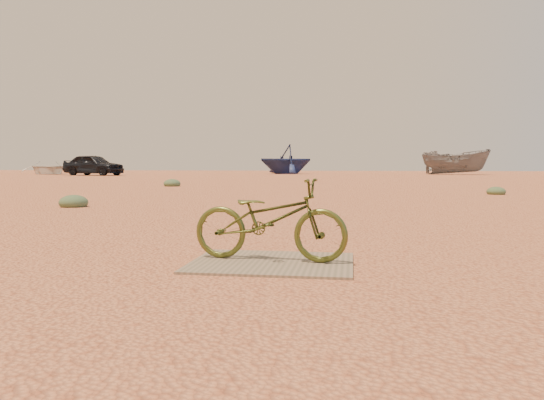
# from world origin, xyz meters

# --- Properties ---
(ground) EXTENTS (120.00, 120.00, 0.00)m
(ground) POSITION_xyz_m (0.00, 0.00, 0.00)
(ground) COLOR #DC885A
(ground) RESTS_ON ground
(plywood_board) EXTENTS (1.49, 1.19, 0.02)m
(plywood_board) POSITION_xyz_m (0.15, 0.31, 0.01)
(plywood_board) COLOR #846F58
(plywood_board) RESTS_ON ground
(bicycle) EXTENTS (1.52, 0.67, 0.77)m
(bicycle) POSITION_xyz_m (0.12, 0.38, 0.41)
(bicycle) COLOR #4A521F
(bicycle) RESTS_ON plywood_board
(car) EXTENTS (4.99, 2.87, 1.60)m
(car) POSITION_xyz_m (-18.53, 33.20, 0.80)
(car) COLOR black
(car) RESTS_ON ground
(boat_near_left) EXTENTS (6.26, 6.38, 1.08)m
(boat_near_left) POSITION_xyz_m (-24.43, 36.73, 0.54)
(boat_near_left) COLOR silver
(boat_near_left) RESTS_ON ground
(boat_far_left) EXTENTS (6.40, 6.26, 2.56)m
(boat_far_left) POSITION_xyz_m (-4.79, 41.04, 1.28)
(boat_far_left) COLOR navy
(boat_far_left) RESTS_ON ground
(boat_mid_right) EXTENTS (5.58, 3.09, 2.04)m
(boat_mid_right) POSITION_xyz_m (9.13, 40.20, 1.02)
(boat_mid_right) COLOR slate
(boat_mid_right) RESTS_ON ground
(kale_a) EXTENTS (0.60, 0.60, 0.33)m
(kale_a) POSITION_xyz_m (-5.01, 6.02, 0.00)
(kale_a) COLOR #5F764E
(kale_a) RESTS_ON ground
(kale_b) EXTENTS (0.54, 0.54, 0.30)m
(kale_b) POSITION_xyz_m (5.12, 12.06, 0.00)
(kale_b) COLOR #5F764E
(kale_b) RESTS_ON ground
(kale_c) EXTENTS (0.68, 0.68, 0.37)m
(kale_c) POSITION_xyz_m (-6.30, 15.97, 0.00)
(kale_c) COLOR #5F764E
(kale_c) RESTS_ON ground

